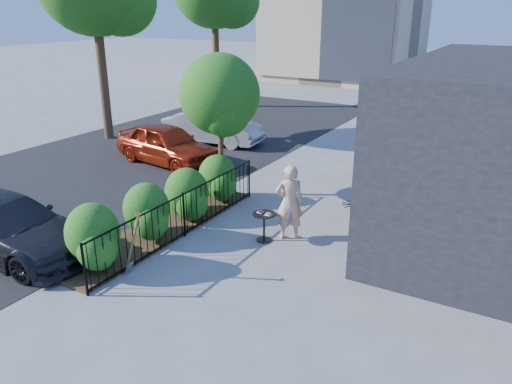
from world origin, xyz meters
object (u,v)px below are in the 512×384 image
Objects in this scene: car_red at (167,144)px; woman at (289,202)px; cafe_table at (264,222)px; car_silver at (213,127)px; car_darkgrey at (6,226)px; shovel at (132,247)px; patio_tree at (221,99)px.

woman is at bearing -107.79° from car_red.
cafe_table is 9.04m from car_silver.
car_silver is 0.90× the size of car_darkgrey.
woman reaches higher than shovel.
woman is at bearing -140.16° from car_silver.
woman is 0.44× the size of car_red.
woman is at bearing 44.38° from cafe_table.
car_silver is at bearing 131.82° from cafe_table.
car_silver is at bearing 5.58° from car_darkgrey.
car_darkgrey is at bearing -177.65° from car_silver.
car_darkgrey is at bearing -160.11° from car_red.
patio_tree is 6.26m from car_silver.
cafe_table is 0.40× the size of woman.
patio_tree is 5.29m from shovel.
car_darkgrey is (-4.58, -3.33, 0.17)m from cafe_table.
car_red reaches higher than car_silver.
car_silver is at bearing -78.43° from woman.
car_silver is 10.17m from car_darkgrey.
car_red is 0.91× the size of car_darkgrey.
car_darkgrey is (-2.11, -5.36, -2.12)m from patio_tree.
woman reaches higher than cafe_table.
shovel reaches higher than car_red.
patio_tree reaches higher than shovel.
woman is 1.23× the size of shovel.
car_darkgrey is at bearing -143.97° from cafe_table.
patio_tree is at bearing 140.66° from cafe_table.
cafe_table is 0.18× the size of car_silver.
cafe_table is 6.92m from car_red.
car_darkgrey is (1.44, -10.07, -0.01)m from car_silver.
car_red is at bearing 147.81° from cafe_table.
patio_tree is 6.14m from car_darkgrey.
car_red is 1.02× the size of car_silver.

